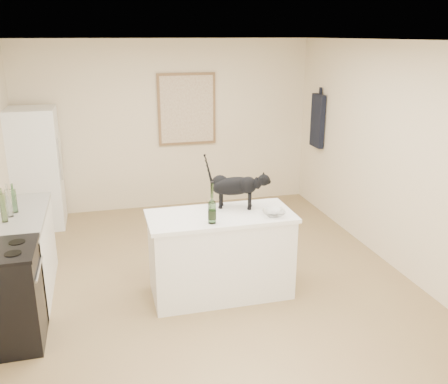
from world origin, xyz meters
TOP-DOWN VIEW (x-y plane):
  - floor at (0.00, 0.00)m, footprint 5.50×5.50m
  - ceiling at (0.00, 0.00)m, footprint 5.50×5.50m
  - wall_back at (0.00, 2.75)m, footprint 4.50×0.00m
  - wall_front at (0.00, -2.75)m, footprint 4.50×0.00m
  - wall_right at (2.25, 0.00)m, footprint 0.00×5.50m
  - island_base at (0.10, -0.20)m, footprint 1.44×0.67m
  - island_top at (0.10, -0.20)m, footprint 1.50×0.70m
  - left_cabinets at (-1.95, 0.30)m, footprint 0.60×1.40m
  - left_countertop at (-1.95, 0.30)m, footprint 0.62×1.44m
  - stove at (-1.95, -0.60)m, footprint 0.60×0.60m
  - fridge at (-1.95, 2.35)m, footprint 0.68×0.68m
  - artwork_frame at (0.30, 2.72)m, footprint 0.90×0.03m
  - artwork_canvas at (0.30, 2.70)m, footprint 0.82×0.00m
  - hanging_garment at (2.19, 2.05)m, footprint 0.08×0.34m
  - black_cat at (0.29, -0.04)m, footprint 0.64×0.40m
  - wine_bottle at (-0.04, -0.42)m, footprint 0.11×0.11m
  - glass_bowl at (0.61, -0.38)m, footprint 0.27×0.27m
  - fridge_paper at (-1.60, 2.45)m, footprint 0.04×0.16m
  - counter_bottle_cluster at (-1.97, 0.25)m, footprint 0.12×0.32m

SIDE VIEW (x-z plane):
  - floor at x=0.00m, z-range 0.00..0.00m
  - island_base at x=0.10m, z-range 0.00..0.86m
  - left_cabinets at x=-1.95m, z-range 0.00..0.86m
  - stove at x=-1.95m, z-range 0.00..0.90m
  - fridge at x=-1.95m, z-range 0.00..1.70m
  - island_top at x=0.10m, z-range 0.86..0.90m
  - left_countertop at x=-1.95m, z-range 0.86..0.90m
  - glass_bowl at x=0.61m, z-range 0.90..0.96m
  - counter_bottle_cluster at x=-1.97m, z-range 0.89..1.18m
  - wine_bottle at x=-0.04m, z-range 0.90..1.27m
  - black_cat at x=0.29m, z-range 0.90..1.33m
  - fridge_paper at x=-1.60m, z-range 1.12..1.32m
  - wall_back at x=0.00m, z-range -0.95..3.55m
  - wall_front at x=0.00m, z-range -0.95..3.55m
  - wall_right at x=2.25m, z-range -1.45..4.05m
  - hanging_garment at x=2.19m, z-range 1.00..1.80m
  - artwork_frame at x=0.30m, z-range 1.00..2.10m
  - artwork_canvas at x=0.30m, z-range 1.04..2.06m
  - ceiling at x=0.00m, z-range 2.60..2.60m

